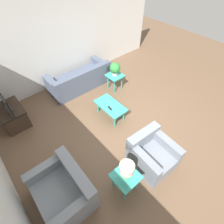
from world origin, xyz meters
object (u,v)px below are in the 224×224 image
Objects in this scene: coffee_table at (110,107)px; potted_plant at (115,69)px; sofa at (80,80)px; side_table_lamp at (126,178)px; armchair at (151,154)px; loveseat at (64,190)px; television at (4,101)px; table_lamp at (127,169)px; tv_stand_chest at (13,115)px; side_table_plant at (115,77)px.

potted_plant is (0.87, -0.93, 0.41)m from coffee_table.
side_table_lamp is (-3.43, 1.21, 0.15)m from sofa.
armchair is 1.93m from loveseat.
armchair is at bearing -149.16° from television.
coffee_table is at bearing 119.11° from loveseat.
coffee_table is at bearing -32.35° from table_lamp.
tv_stand_chest is at bearing 54.95° from coffee_table.
tv_stand_chest is at bearing -177.60° from loveseat.
potted_plant is at bearing 68.74° from armchair.
television reaches higher than side_table_plant.
armchair is 1.81× the size of side_table_lamp.
coffee_table is 2.11m from table_lamp.
side_table_lamp is 3.44m from television.
sofa reaches higher than side_table_plant.
potted_plant is at bearing -37.92° from table_lamp.
loveseat reaches higher than sofa.
tv_stand_chest is (3.20, 1.91, -0.02)m from armchair.
tv_stand_chest is 0.88× the size of television.
armchair reaches higher than side_table_lamp.
potted_plant is at bearing 90.00° from side_table_plant.
television is at bearing 5.08° from sofa.
side_table_lamp is at bearing 135.00° from table_lamp.
side_table_plant is (1.99, -3.03, 0.13)m from loveseat.
television is 3.16m from potted_plant.
potted_plant is at bearing -101.72° from tv_stand_chest.
television reaches higher than potted_plant.
table_lamp is (-2.61, 2.03, 0.37)m from side_table_plant.
television is at bearing 78.29° from side_table_plant.
armchair is at bearing -149.22° from tv_stand_chest.
television reaches higher than side_table_lamp.
loveseat reaches higher than tv_stand_chest.
sofa is at bearing -85.54° from television.
potted_plant is (-0.64, -3.09, 0.48)m from tv_stand_chest.
coffee_table is (1.69, -0.25, 0.05)m from armchair.
tv_stand_chest is 2.05× the size of potted_plant.
side_table_plant is 0.33m from potted_plant.
potted_plant is (2.61, -2.03, 0.33)m from side_table_lamp.
sofa is at bearing -19.48° from table_lamp.
coffee_table is 2.68m from television.
loveseat is 3.63m from side_table_plant.
armchair is 2.85m from potted_plant.
side_table_lamp is 0.60× the size of tv_stand_chest.
potted_plant is (1.99, -3.03, 0.46)m from loveseat.
coffee_table is at bearing 85.09° from armchair.
television is 3.42m from table_lamp.
loveseat is 2.81× the size of table_lamp.
tv_stand_chest reaches higher than coffee_table.
loveseat is at bearing 166.45° from armchair.
table_lamp is (0.00, -0.00, 0.37)m from side_table_lamp.
side_table_plant is at bearing -46.92° from coffee_table.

